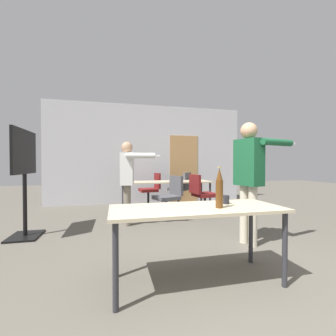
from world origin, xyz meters
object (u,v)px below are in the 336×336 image
object	(u,v)px
tv_screen	(24,172)
drink_cup	(225,200)
office_chair_mid_tucked	(169,199)
office_chair_side_rolled	(181,190)
beer_bottle	(219,189)
office_chair_far_right	(202,196)
office_chair_far_left	(151,191)
person_center_tall	(249,170)
person_left_plaid	(128,175)

from	to	relation	value
tv_screen	drink_cup	world-z (taller)	tv_screen
office_chair_mid_tucked	office_chair_side_rolled	bearing A→B (deg)	-46.66
beer_bottle	tv_screen	bearing A→B (deg)	139.99
office_chair_far_right	beer_bottle	distance (m)	2.93
office_chair_side_rolled	drink_cup	xyz separation A→B (m)	(-0.63, -3.79, 0.35)
beer_bottle	drink_cup	size ratio (longest dim) A/B	4.37
office_chair_far_left	beer_bottle	bearing A→B (deg)	173.88
tv_screen	person_center_tall	bearing A→B (deg)	-108.33
office_chair_far_right	office_chair_side_rolled	distance (m)	1.25
beer_bottle	drink_cup	distance (m)	0.29
office_chair_far_right	office_chair_far_left	xyz separation A→B (m)	(-0.95, 1.34, -0.01)
person_center_tall	drink_cup	xyz separation A→B (m)	(-0.75, -0.71, -0.29)
office_chair_far_right	office_chair_far_left	size ratio (longest dim) A/B	1.02
person_left_plaid	office_chair_mid_tucked	xyz separation A→B (m)	(0.89, 0.31, -0.54)
tv_screen	office_chair_side_rolled	xyz separation A→B (m)	(3.18, 1.98, -0.60)
person_left_plaid	drink_cup	bearing A→B (deg)	30.04
office_chair_mid_tucked	beer_bottle	world-z (taller)	beer_bottle
person_left_plaid	office_chair_side_rolled	bearing A→B (deg)	143.57
tv_screen	drink_cup	bearing A→B (deg)	-125.34
person_left_plaid	office_chair_mid_tucked	world-z (taller)	person_left_plaid
office_chair_mid_tucked	tv_screen	bearing A→B (deg)	85.39
office_chair_far_right	office_chair_mid_tucked	bearing A→B (deg)	-95.62
person_center_tall	drink_cup	size ratio (longest dim) A/B	19.50
beer_bottle	person_left_plaid	bearing A→B (deg)	107.31
office_chair_mid_tucked	drink_cup	size ratio (longest dim) A/B	10.02
person_left_plaid	drink_cup	size ratio (longest dim) A/B	17.60
person_center_tall	office_chair_far_right	bearing A→B (deg)	165.69
office_chair_far_right	office_chair_far_left	distance (m)	1.65
office_chair_far_left	drink_cup	distance (m)	3.91
office_chair_mid_tucked	office_chair_side_rolled	xyz separation A→B (m)	(0.65, 1.29, 0.02)
office_chair_far_right	person_center_tall	bearing A→B (deg)	-9.09
tv_screen	person_center_tall	size ratio (longest dim) A/B	0.97
tv_screen	office_chair_far_right	distance (m)	3.44
office_chair_far_left	office_chair_side_rolled	bearing A→B (deg)	-103.68
office_chair_side_rolled	office_chair_far_left	distance (m)	0.83
office_chair_mid_tucked	office_chair_far_right	bearing A→B (deg)	-106.62
office_chair_mid_tucked	drink_cup	world-z (taller)	office_chair_mid_tucked
beer_bottle	person_center_tall	bearing A→B (deg)	44.72
person_center_tall	drink_cup	bearing A→B (deg)	-60.56
tv_screen	beer_bottle	bearing A→B (deg)	-130.01
person_left_plaid	office_chair_far_left	distance (m)	1.92
person_center_tall	office_chair_side_rolled	xyz separation A→B (m)	(-0.12, 3.07, -0.64)
person_center_tall	person_left_plaid	size ratio (longest dim) A/B	1.11
office_chair_mid_tucked	office_chair_far_left	world-z (taller)	office_chair_far_left
office_chair_far_left	tv_screen	bearing A→B (deg)	124.94
office_chair_mid_tucked	office_chair_far_right	size ratio (longest dim) A/B	0.97
person_left_plaid	office_chair_side_rolled	size ratio (longest dim) A/B	1.71
tv_screen	person_left_plaid	bearing A→B (deg)	-76.91
office_chair_mid_tucked	office_chair_side_rolled	world-z (taller)	office_chair_side_rolled
office_chair_side_rolled	beer_bottle	xyz separation A→B (m)	(-0.80, -3.98, 0.49)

